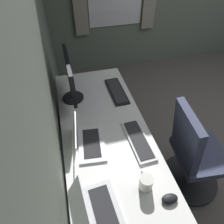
{
  "coord_description": "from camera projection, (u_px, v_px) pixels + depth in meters",
  "views": [
    {
      "loc": [
        -1.08,
        2.04,
        1.98
      ],
      "look_at": [
        -0.04,
        1.78,
        0.95
      ],
      "focal_mm": 32.63,
      "sensor_mm": 36.0,
      "label": 1
    }
  ],
  "objects": [
    {
      "name": "keyboard_spare",
      "position": [
        138.0,
        140.0,
        1.57
      ],
      "size": [
        0.42,
        0.15,
        0.02
      ],
      "color": "silver",
      "rests_on": "desk"
    },
    {
      "name": "monitor_primary",
      "position": [
        70.0,
        77.0,
        1.78
      ],
      "size": [
        0.55,
        0.2,
        0.42
      ],
      "color": "black",
      "rests_on": "desk"
    },
    {
      "name": "mouse_main",
      "position": [
        170.0,
        199.0,
        1.24
      ],
      "size": [
        0.06,
        0.1,
        0.03
      ],
      "primitive_type": "ellipsoid",
      "color": "black",
      "rests_on": "desk"
    },
    {
      "name": "wall_back",
      "position": [
        33.0,
        78.0,
        1.19
      ],
      "size": [
        4.79,
        0.1,
        2.6
      ],
      "primitive_type": "cube",
      "color": "slate",
      "rests_on": "ground"
    },
    {
      "name": "laptop_left",
      "position": [
        94.0,
        209.0,
        1.17
      ],
      "size": [
        0.35,
        0.3,
        0.18
      ],
      "color": "silver",
      "rests_on": "desk"
    },
    {
      "name": "drawer_pedestal",
      "position": [
        97.0,
        135.0,
        2.11
      ],
      "size": [
        0.4,
        0.51,
        0.69
      ],
      "color": "white",
      "rests_on": "ground"
    },
    {
      "name": "desk",
      "position": [
        106.0,
        138.0,
        1.68
      ],
      "size": [
        1.83,
        0.7,
        0.73
      ],
      "color": "white",
      "rests_on": "ground"
    },
    {
      "name": "office_chair",
      "position": [
        193.0,
        156.0,
        1.8
      ],
      "size": [
        0.56,
        0.57,
        0.97
      ],
      "color": "#383D56",
      "rests_on": "ground"
    },
    {
      "name": "laptop_leftmost",
      "position": [
        85.0,
        141.0,
        1.51
      ],
      "size": [
        0.37,
        0.27,
        0.2
      ],
      "color": "white",
      "rests_on": "desk"
    },
    {
      "name": "coffee_mug",
      "position": [
        146.0,
        182.0,
        1.27
      ],
      "size": [
        0.13,
        0.09,
        0.1
      ],
      "color": "silver",
      "rests_on": "desk"
    },
    {
      "name": "keyboard_main",
      "position": [
        117.0,
        91.0,
        2.01
      ],
      "size": [
        0.42,
        0.15,
        0.02
      ],
      "color": "black",
      "rests_on": "desk"
    }
  ]
}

